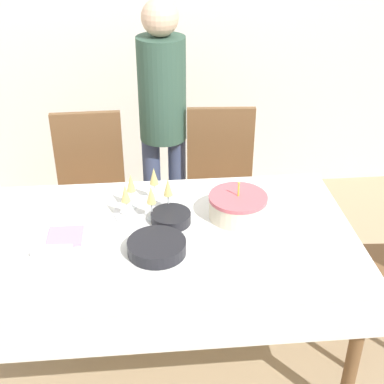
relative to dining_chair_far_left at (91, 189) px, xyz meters
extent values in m
plane|color=tan|center=(0.38, -0.81, -0.54)|extent=(12.00, 12.00, 0.00)
cube|color=silver|center=(0.38, 0.98, 0.81)|extent=(8.00, 0.05, 2.70)
cube|color=white|center=(0.38, -0.81, 0.19)|extent=(1.70, 0.96, 0.03)
cube|color=white|center=(0.38, -0.81, 0.10)|extent=(1.73, 0.99, 0.21)
cylinder|color=brown|center=(1.17, -1.23, -0.18)|extent=(0.06, 0.06, 0.72)
cylinder|color=brown|center=(-0.41, -0.39, -0.18)|extent=(0.06, 0.06, 0.72)
cylinder|color=brown|center=(1.17, -0.39, -0.18)|extent=(0.06, 0.06, 0.72)
cube|color=brown|center=(0.00, -0.08, -0.08)|extent=(0.43, 0.43, 0.04)
cube|color=brown|center=(0.00, 0.11, 0.19)|extent=(0.40, 0.04, 0.50)
cylinder|color=brown|center=(0.19, -0.26, -0.32)|extent=(0.04, 0.04, 0.44)
cylinder|color=brown|center=(-0.17, -0.27, -0.32)|extent=(0.04, 0.04, 0.44)
cylinder|color=brown|center=(0.18, 0.10, -0.32)|extent=(0.04, 0.04, 0.44)
cylinder|color=brown|center=(-0.18, 0.09, -0.32)|extent=(0.04, 0.04, 0.44)
cube|color=brown|center=(0.77, -0.08, -0.08)|extent=(0.45, 0.45, 0.04)
cube|color=brown|center=(0.78, 0.11, 0.19)|extent=(0.40, 0.06, 0.50)
cylinder|color=brown|center=(0.93, -0.28, -0.32)|extent=(0.04, 0.04, 0.44)
cylinder|color=brown|center=(0.58, -0.25, -0.32)|extent=(0.04, 0.04, 0.44)
cylinder|color=brown|center=(0.96, 0.08, -0.32)|extent=(0.04, 0.04, 0.44)
cylinder|color=brown|center=(0.60, 0.11, -0.32)|extent=(0.04, 0.04, 0.44)
cylinder|color=brown|center=(1.29, -0.98, -0.32)|extent=(0.04, 0.04, 0.44)
cylinder|color=brown|center=(1.32, -0.62, -0.32)|extent=(0.04, 0.04, 0.44)
cylinder|color=beige|center=(0.75, -0.70, 0.26)|extent=(0.27, 0.27, 0.09)
cylinder|color=#D15B66|center=(0.75, -0.70, 0.31)|extent=(0.27, 0.27, 0.02)
cylinder|color=yellow|center=(0.75, -0.70, 0.35)|extent=(0.01, 0.01, 0.06)
sphere|color=#F9CC4C|center=(0.75, -0.70, 0.39)|extent=(0.01, 0.01, 0.01)
cylinder|color=silver|center=(0.33, -0.62, 0.21)|extent=(0.31, 0.31, 0.01)
cylinder|color=silver|center=(0.43, -0.63, 0.22)|extent=(0.05, 0.05, 0.00)
cylinder|color=silver|center=(0.43, -0.63, 0.26)|extent=(0.01, 0.01, 0.08)
cone|color=#E0CC72|center=(0.43, -0.63, 0.35)|extent=(0.04, 0.04, 0.08)
cylinder|color=silver|center=(0.37, -0.52, 0.22)|extent=(0.05, 0.05, 0.00)
cylinder|color=silver|center=(0.37, -0.52, 0.26)|extent=(0.01, 0.01, 0.08)
cone|color=#E0CC72|center=(0.37, -0.52, 0.35)|extent=(0.04, 0.04, 0.08)
cylinder|color=silver|center=(0.26, -0.58, 0.22)|extent=(0.05, 0.05, 0.00)
cylinder|color=silver|center=(0.26, -0.58, 0.26)|extent=(0.01, 0.01, 0.08)
cone|color=#E0CC72|center=(0.26, -0.58, 0.35)|extent=(0.04, 0.04, 0.08)
cylinder|color=silver|center=(0.23, -0.67, 0.22)|extent=(0.05, 0.05, 0.00)
cylinder|color=silver|center=(0.23, -0.67, 0.26)|extent=(0.01, 0.01, 0.08)
cone|color=#E0CC72|center=(0.23, -0.67, 0.35)|extent=(0.04, 0.04, 0.08)
cylinder|color=silver|center=(0.35, -0.70, 0.22)|extent=(0.05, 0.05, 0.00)
cylinder|color=silver|center=(0.35, -0.70, 0.26)|extent=(0.01, 0.01, 0.08)
cone|color=#E0CC72|center=(0.35, -0.70, 0.35)|extent=(0.04, 0.04, 0.08)
cylinder|color=black|center=(0.36, -0.95, 0.21)|extent=(0.25, 0.25, 0.01)
cylinder|color=black|center=(0.36, -0.95, 0.22)|extent=(0.25, 0.25, 0.01)
cylinder|color=black|center=(0.36, -0.95, 0.23)|extent=(0.25, 0.25, 0.01)
cylinder|color=black|center=(0.36, -0.95, 0.23)|extent=(0.25, 0.25, 0.01)
cylinder|color=black|center=(0.36, -0.95, 0.24)|extent=(0.25, 0.25, 0.01)
cylinder|color=black|center=(0.36, -0.95, 0.25)|extent=(0.25, 0.25, 0.01)
cylinder|color=black|center=(0.36, -0.95, 0.26)|extent=(0.25, 0.25, 0.01)
cylinder|color=black|center=(0.36, -0.95, 0.26)|extent=(0.25, 0.25, 0.01)
cylinder|color=black|center=(0.44, -0.72, 0.21)|extent=(0.18, 0.18, 0.01)
cylinder|color=black|center=(0.44, -0.72, 0.22)|extent=(0.18, 0.18, 0.01)
cylinder|color=black|center=(0.44, -0.72, 0.23)|extent=(0.18, 0.18, 0.01)
cylinder|color=black|center=(0.44, -0.72, 0.23)|extent=(0.18, 0.18, 0.01)
cylinder|color=black|center=(0.44, -0.72, 0.24)|extent=(0.18, 0.18, 0.01)
cylinder|color=black|center=(0.44, -0.72, 0.25)|extent=(0.18, 0.18, 0.01)
cylinder|color=black|center=(0.44, -0.72, 0.26)|extent=(0.18, 0.18, 0.01)
cube|color=silver|center=(0.78, -0.89, 0.21)|extent=(0.29, 0.12, 0.00)
cube|color=silver|center=(-0.08, -0.90, 0.22)|extent=(0.17, 0.07, 0.02)
cube|color=pink|center=(-0.03, -0.80, 0.22)|extent=(0.15, 0.15, 0.01)
cylinder|color=#3F4C72|center=(0.36, 0.20, -0.16)|extent=(0.11, 0.11, 0.77)
cylinder|color=#3F4C72|center=(0.52, 0.20, -0.16)|extent=(0.11, 0.11, 0.77)
cylinder|color=#335142|center=(0.44, 0.20, 0.52)|extent=(0.28, 0.28, 0.61)
sphere|color=#D8B293|center=(0.44, 0.20, 0.93)|extent=(0.21, 0.21, 0.21)
camera|label=1|loc=(0.34, -2.77, 1.56)|focal=50.00mm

